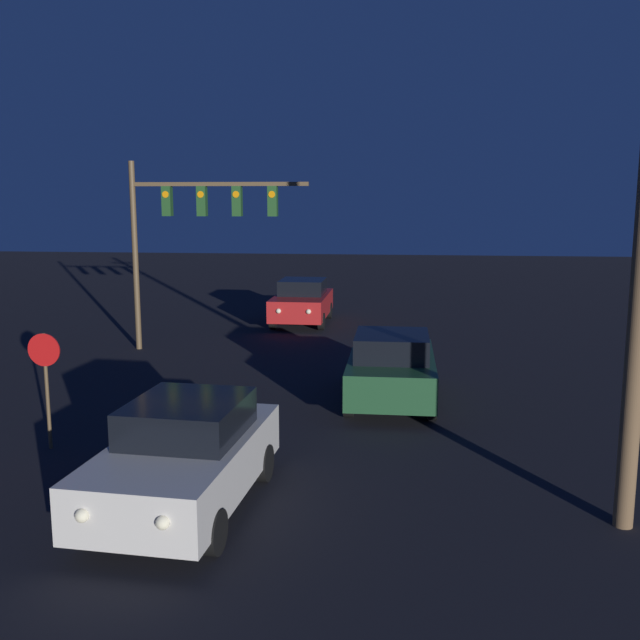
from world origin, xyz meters
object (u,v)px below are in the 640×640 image
(car_near, at_px, (185,456))
(car_mid, at_px, (392,367))
(car_far, at_px, (302,302))
(stop_sign, at_px, (45,370))
(traffic_signal_mast, at_px, (190,218))

(car_near, distance_m, car_mid, 6.87)
(car_far, distance_m, stop_sign, 14.61)
(car_mid, xyz_separation_m, traffic_signal_mast, (-6.26, 5.15, 3.28))
(car_mid, relative_size, stop_sign, 1.90)
(car_near, bearing_deg, car_mid, -112.26)
(car_far, bearing_deg, stop_sign, 79.03)
(car_mid, bearing_deg, traffic_signal_mast, 140.84)
(car_far, xyz_separation_m, stop_sign, (-2.87, -14.31, 0.70))
(car_mid, bearing_deg, stop_sign, -148.58)
(car_mid, xyz_separation_m, car_far, (-3.55, 10.43, 0.00))
(car_near, height_order, traffic_signal_mast, traffic_signal_mast)
(car_near, relative_size, stop_sign, 1.94)
(car_far, relative_size, stop_sign, 1.90)
(traffic_signal_mast, bearing_deg, car_near, -74.14)
(traffic_signal_mast, bearing_deg, car_far, 62.88)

